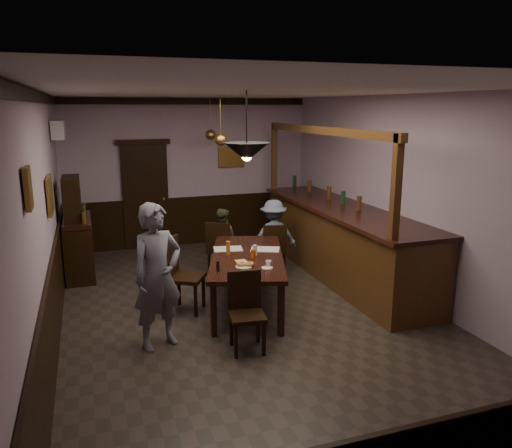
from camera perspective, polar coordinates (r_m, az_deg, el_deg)
name	(u,v)px	position (r m, az deg, el deg)	size (l,w,h in m)	color
room	(249,210)	(6.54, -0.76, 1.66)	(5.01, 8.01, 3.01)	#2D2621
dining_table	(247,260)	(7.14, -1.00, -4.10)	(1.63, 2.40, 0.75)	black
chair_far_left	(220,246)	(8.42, -4.16, -2.58)	(0.57, 0.57, 0.96)	black
chair_far_right	(274,248)	(8.42, 2.11, -2.72)	(0.48, 0.48, 0.91)	black
chair_near	(246,307)	(5.95, -1.16, -9.51)	(0.45, 0.45, 0.93)	black
chair_side	(180,271)	(7.06, -8.64, -5.38)	(0.62, 0.62, 1.05)	black
person_standing	(158,276)	(5.99, -11.18, -5.89)	(0.64, 0.42, 1.75)	slate
person_seated_left	(222,240)	(8.67, -3.96, -1.86)	(0.54, 0.42, 1.12)	#474B2D
person_seated_right	(273,236)	(8.65, 1.99, -1.37)	(0.82, 0.47, 1.27)	slate
newspaper_left	(228,249)	(7.43, -3.22, -2.86)	(0.42, 0.30, 0.01)	silver
newspaper_right	(265,249)	(7.41, 1.05, -2.90)	(0.42, 0.30, 0.01)	silver
napkin	(241,261)	(6.85, -1.71, -4.26)	(0.15, 0.15, 0.00)	#E5BE54
saucer	(267,268)	(6.56, 1.28, -5.04)	(0.15, 0.15, 0.01)	white
coffee_cup	(268,263)	(6.61, 1.41, -4.50)	(0.08, 0.08, 0.07)	white
pastry_plate	(244,267)	(6.60, -1.41, -4.89)	(0.22, 0.22, 0.01)	white
pastry_ring_a	(241,264)	(6.62, -1.70, -4.59)	(0.13, 0.13, 0.04)	#C68C47
pastry_ring_b	(249,264)	(6.62, -0.80, -4.58)	(0.13, 0.13, 0.04)	#C68C47
soda_can	(253,254)	(6.96, -0.32, -3.47)	(0.07, 0.07, 0.12)	orange
beer_glass	(228,248)	(7.13, -3.20, -2.75)	(0.06, 0.06, 0.20)	#BF721E
water_glass	(255,250)	(7.10, -0.11, -3.01)	(0.06, 0.06, 0.15)	silver
pepper_mill	(218,266)	(6.44, -4.37, -4.82)	(0.04, 0.04, 0.14)	black
sideboard	(78,237)	(8.93, -19.72, -1.37)	(0.46, 1.28, 1.70)	black
bar_counter	(342,240)	(8.50, 9.79, -1.82)	(1.04, 4.49, 2.51)	#4A2C13
door_back	(146,197)	(10.25, -12.50, 3.01)	(0.90, 0.06, 2.10)	black
ac_unit	(58,129)	(9.01, -21.67, 10.01)	(0.20, 0.85, 0.30)	white
picture_left_small	(28,188)	(4.57, -24.60, 3.74)	(0.04, 0.28, 0.36)	olive
picture_left_large	(50,195)	(7.00, -22.49, 3.09)	(0.04, 0.62, 0.48)	olive
picture_back	(231,157)	(10.51, -2.84, 7.67)	(0.55, 0.04, 0.42)	olive
pendant_iron	(247,152)	(6.04, -1.07, 8.24)	(0.56, 0.56, 0.82)	black
pendant_brass_mid	(221,140)	(8.17, -4.06, 9.59)	(0.20, 0.20, 0.81)	#BF8C3F
pendant_brass_far	(211,135)	(9.67, -5.21, 10.12)	(0.20, 0.20, 0.81)	#BF8C3F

